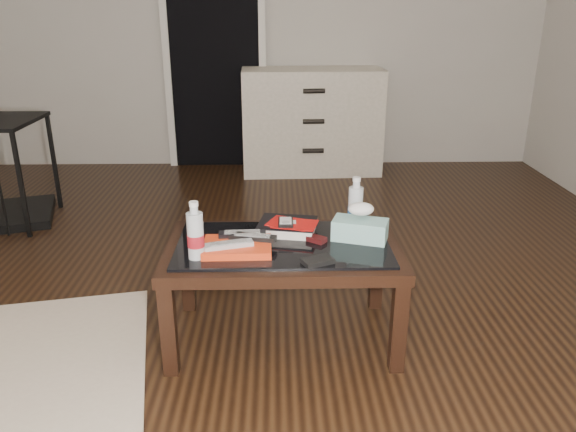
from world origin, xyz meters
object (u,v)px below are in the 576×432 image
object	(u,v)px
dresser	(312,121)
tissue_box	(360,230)
water_bottle_left	(195,230)
textbook	(287,227)
water_bottle_right	(356,203)
coffee_table	(283,256)

from	to	relation	value
dresser	tissue_box	bearing A→B (deg)	-90.94
dresser	water_bottle_left	world-z (taller)	dresser
water_bottle_left	tissue_box	distance (m)	0.71
water_bottle_left	textbook	bearing A→B (deg)	35.78
dresser	water_bottle_right	size ratio (longest dim) A/B	5.11
dresser	textbook	bearing A→B (deg)	-97.80
coffee_table	water_bottle_right	distance (m)	0.41
textbook	tissue_box	xyz separation A→B (m)	(0.31, -0.10, 0.02)
water_bottle_right	water_bottle_left	bearing A→B (deg)	-155.37
textbook	tissue_box	distance (m)	0.33
water_bottle_right	textbook	bearing A→B (deg)	-171.91
coffee_table	water_bottle_left	world-z (taller)	water_bottle_left
coffee_table	water_bottle_right	xyz separation A→B (m)	(0.33, 0.17, 0.18)
water_bottle_left	tissue_box	world-z (taller)	water_bottle_left
coffee_table	water_bottle_left	distance (m)	0.42
coffee_table	tissue_box	world-z (taller)	tissue_box
tissue_box	dresser	bearing A→B (deg)	109.02
textbook	water_bottle_right	world-z (taller)	water_bottle_right
coffee_table	water_bottle_right	bearing A→B (deg)	27.29
textbook	coffee_table	bearing A→B (deg)	-89.40
water_bottle_left	tissue_box	size ratio (longest dim) A/B	1.03
water_bottle_right	tissue_box	xyz separation A→B (m)	(0.00, -0.14, -0.07)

